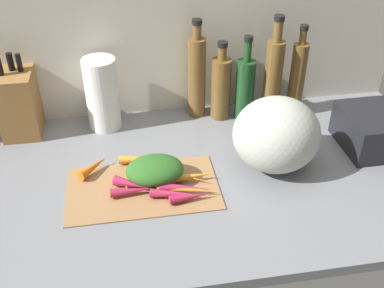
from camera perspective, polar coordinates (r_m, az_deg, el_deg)
The scene contains 25 objects.
ground_plane at distance 133.02cm, azimuth -3.15°, elevation -4.35°, with size 170.00×80.00×3.00cm, color slate.
wall_back at distance 151.20cm, azimuth -5.34°, elevation 14.32°, with size 170.00×3.00×60.00cm, color beige.
cutting_board at distance 127.49cm, azimuth -6.12°, elevation -5.43°, with size 41.44×24.04×0.80cm, color #997047.
carrot_0 at distance 126.08cm, azimuth -7.44°, elevation -4.98°, with size 2.93×2.93×10.44cm, color #B2264C.
carrot_1 at distance 128.83cm, azimuth -1.65°, elevation -3.91°, with size 2.01×2.01×17.97cm, color orange.
carrot_2 at distance 127.58cm, azimuth -0.46°, elevation -4.08°, with size 2.92×2.92×14.99cm, color orange.
carrot_3 at distance 122.30cm, azimuth -1.80°, elevation -6.24°, with size 2.47×2.47×14.68cm, color #B2264C.
carrot_4 at distance 128.96cm, azimuth -6.23°, elevation -4.08°, with size 2.05×2.05×11.05cm, color orange.
carrot_5 at distance 134.24cm, azimuth -12.11°, elevation -2.76°, with size 2.87×2.87×10.63cm, color orange.
carrot_6 at distance 123.94cm, azimuth -0.81°, elevation -5.50°, with size 2.72×2.72×13.91cm, color #B2264C.
carrot_7 at distance 123.76cm, azimuth -0.56°, elevation -5.67°, with size 2.38×2.38×16.43cm, color orange.
carrot_8 at distance 124.37cm, azimuth -7.25°, elevation -5.75°, with size 2.45×2.45×12.40cm, color #B2264C.
carrot_9 at distance 121.64cm, azimuth -0.17°, elevation -6.54°, with size 2.32×2.32×11.42cm, color #B2264C.
carrot_10 at distance 133.24cm, azimuth -5.65°, elevation -2.58°, with size 2.10×2.10×10.97cm, color red.
carrot_11 at distance 134.91cm, azimuth -5.42°, elevation -1.93°, with size 2.47×2.47×17.01cm, color orange.
carrot_greens_pile at distance 127.26cm, azimuth -4.64°, elevation -3.22°, with size 16.07×12.36×6.80cm, color #2D6023.
winter_squash at distance 131.42cm, azimuth 10.42°, elevation 1.15°, with size 24.84×23.42×21.58cm, color #B2B7A8.
knife_block at distance 154.93cm, azimuth -20.72°, elevation 4.79°, with size 11.59×14.52×26.49cm.
paper_towel_roll at distance 150.14cm, azimuth -11.09°, elevation 6.09°, with size 10.51×10.51×23.91cm, color white.
bottle_0 at distance 153.28cm, azimuth 0.59°, elevation 8.48°, with size 5.95×5.95×33.65cm.
bottle_1 at distance 153.61cm, azimuth 3.61°, elevation 7.08°, with size 6.65×6.65×27.03cm.
bottle_2 at distance 153.71cm, azimuth 6.60°, elevation 6.96°, with size 6.22×6.22×29.15cm.
bottle_3 at distance 153.82cm, azimuth 10.01°, elevation 8.16°, with size 5.90×5.90×35.48cm.
bottle_4 at distance 157.93cm, azimuth 12.91°, elevation 7.99°, with size 5.21×5.21×31.72cm.
dish_rack at distance 152.92cm, azimuth 22.66°, elevation 1.73°, with size 25.23×20.88×11.47cm, color black.
Camera 1 is at (-9.81, -103.19, 81.87)cm, focal length 42.98 mm.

